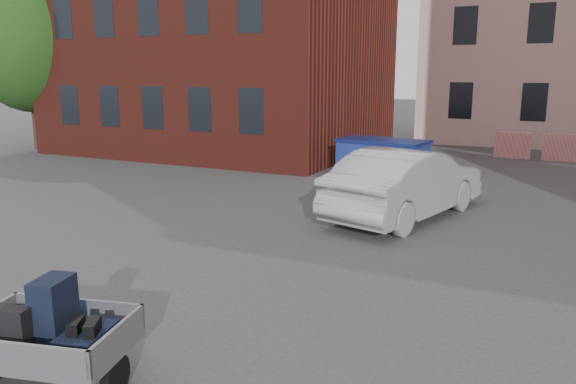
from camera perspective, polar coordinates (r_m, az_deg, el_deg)
The scene contains 7 objects.
ground at distance 9.50m, azimuth -1.11°, elevation -7.92°, with size 120.00×120.00×0.00m, color #38383A.
far_building at distance 38.42m, azimuth -13.30°, elevation 12.92°, with size 6.00×6.00×8.00m, color maroon.
tree at distance 26.32m, azimuth -24.84°, elevation 15.23°, with size 5.28×5.28×8.30m.
barriers at distance 23.12m, azimuth 26.05°, elevation 4.05°, with size 4.70×0.18×1.00m.
trailer at distance 6.46m, azimuth -23.20°, elevation -13.12°, with size 1.82×1.95×1.20m.
dumpster at distance 18.15m, azimuth 9.57°, elevation 3.49°, with size 2.95×1.84×1.16m.
silver_car at distance 12.97m, azimuth 11.93°, elevation 0.90°, with size 1.67×4.78×1.58m, color #9D9FA4.
Camera 1 is at (4.05, -7.95, 3.25)m, focal length 35.00 mm.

